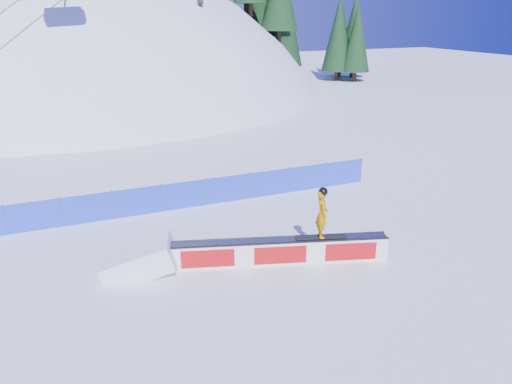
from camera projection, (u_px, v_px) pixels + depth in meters
name	position (u px, v px, depth m)	size (l,w,h in m)	color
ground	(164.00, 262.00, 16.99)	(160.00, 160.00, 0.00)	white
snow_hill	(92.00, 243.00, 59.45)	(64.00, 64.00, 64.00)	white
safety_fence	(138.00, 202.00, 20.67)	(22.05, 0.05, 1.30)	blue
rail_box	(279.00, 251.00, 16.78)	(7.23, 2.66, 0.89)	white
snow_ramp	(141.00, 270.00, 16.47)	(2.29, 1.52, 0.86)	white
snowboarder	(322.00, 213.00, 16.46)	(1.72, 0.80, 1.78)	black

